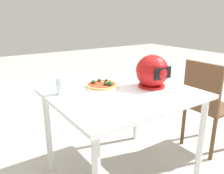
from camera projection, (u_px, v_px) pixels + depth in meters
name	position (u px, v px, depth m)	size (l,w,h in m)	color
ground_plane	(122.00, 173.00, 1.98)	(14.00, 14.00, 0.00)	#B2ADA3
dining_table	(123.00, 102.00, 1.79)	(1.07, 0.92, 0.74)	white
pizza_plate	(102.00, 87.00, 1.86)	(0.29, 0.29, 0.01)	white
pizza	(102.00, 84.00, 1.85)	(0.25, 0.25, 0.06)	tan
motorcycle_helmet	(152.00, 72.00, 1.84)	(0.26, 0.26, 0.26)	#B21414
drinking_glass	(61.00, 86.00, 1.69)	(0.07, 0.07, 0.13)	silver
chair_side	(206.00, 102.00, 2.21)	(0.40, 0.40, 0.90)	brown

